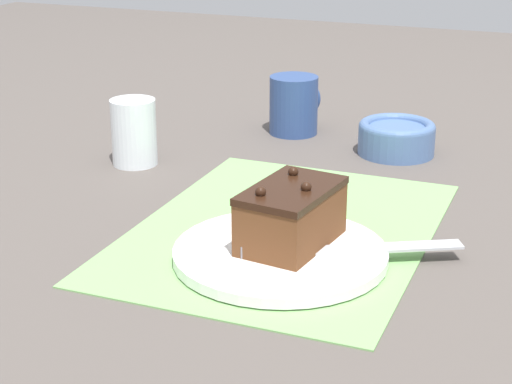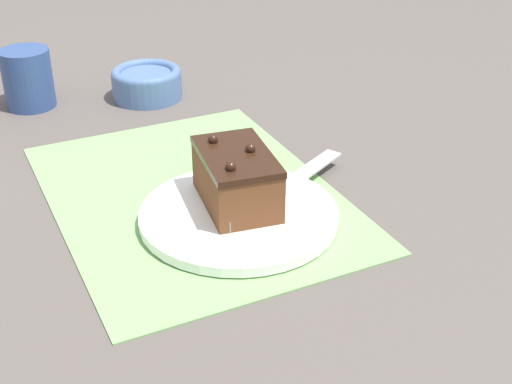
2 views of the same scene
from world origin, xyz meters
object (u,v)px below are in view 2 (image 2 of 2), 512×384
chocolate_cake (237,178)px  small_bowl (147,82)px  serving_knife (265,198)px  cake_plate (239,215)px  coffee_mug (27,78)px

chocolate_cake → small_bowl: 0.41m
serving_knife → small_bowl: bearing=153.0°
cake_plate → coffee_mug: (0.48, 0.15, 0.04)m
serving_knife → small_bowl: small_bowl is taller
serving_knife → coffee_mug: (0.47, 0.19, 0.03)m
chocolate_cake → cake_plate: bearing=161.7°
chocolate_cake → serving_knife: bearing=-112.1°
chocolate_cake → coffee_mug: (0.46, 0.16, -0.00)m
small_bowl → cake_plate: bearing=176.1°
serving_knife → small_bowl: (0.42, 0.01, 0.01)m
cake_plate → chocolate_cake: size_ratio=1.72×
cake_plate → chocolate_cake: 0.04m
chocolate_cake → serving_knife: (-0.01, -0.03, -0.03)m
chocolate_cake → serving_knife: chocolate_cake is taller
coffee_mug → chocolate_cake: bearing=-161.0°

